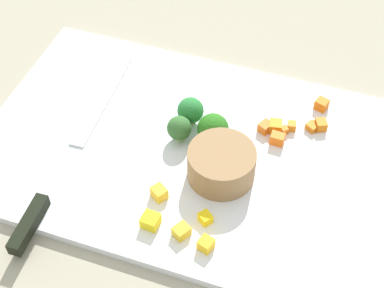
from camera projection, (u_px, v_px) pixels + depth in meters
The scene contains 20 objects.
ground_plane at pixel (192, 155), 0.78m from camera, with size 4.00×4.00×0.00m, color #A09783.
cutting_board at pixel (192, 152), 0.77m from camera, with size 0.56×0.35×0.01m, color white.
prep_bowl at pixel (221, 164), 0.72m from camera, with size 0.09×0.09×0.04m, color #966F47.
chef_knife at pixel (59, 173), 0.73m from camera, with size 0.03×0.36×0.02m.
carrot_dice_0 at pixel (292, 126), 0.79m from camera, with size 0.01×0.01×0.01m, color orange.
carrot_dice_1 at pixel (321, 125), 0.79m from camera, with size 0.01×0.02×0.01m, color orange.
carrot_dice_2 at pixel (265, 127), 0.78m from camera, with size 0.02×0.01×0.01m, color orange.
carrot_dice_3 at pixel (277, 139), 0.77m from camera, with size 0.01×0.02×0.01m, color orange.
carrot_dice_4 at pixel (275, 126), 0.78m from camera, with size 0.02×0.02×0.01m, color orange.
carrot_dice_5 at pixel (284, 130), 0.78m from camera, with size 0.01×0.01×0.01m, color orange.
carrot_dice_6 at pixel (312, 127), 0.79m from camera, with size 0.01×0.01×0.01m, color orange.
carrot_dice_7 at pixel (322, 104), 0.81m from camera, with size 0.02×0.02×0.01m, color orange.
pepper_dice_0 at pixel (159, 193), 0.71m from camera, with size 0.02×0.02×0.02m, color yellow.
pepper_dice_1 at pixel (150, 221), 0.69m from camera, with size 0.02×0.02×0.02m, color yellow.
pepper_dice_2 at pixel (205, 218), 0.69m from camera, with size 0.02×0.01×0.01m, color yellow.
pepper_dice_3 at pixel (206, 244), 0.66m from camera, with size 0.02×0.02×0.01m, color yellow.
pepper_dice_4 at pixel (181, 231), 0.68m from camera, with size 0.02×0.02×0.01m, color yellow.
broccoli_floret_0 at pixel (191, 111), 0.78m from camera, with size 0.04×0.04×0.04m.
broccoli_floret_1 at pixel (179, 128), 0.76m from camera, with size 0.03×0.03×0.04m.
broccoli_floret_2 at pixel (213, 129), 0.76m from camera, with size 0.04×0.04×0.04m.
Camera 1 is at (-0.16, 0.47, 0.60)m, focal length 54.63 mm.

